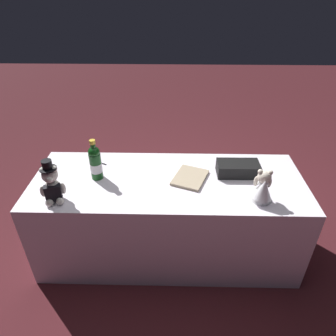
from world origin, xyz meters
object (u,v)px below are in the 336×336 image
at_px(teddy_bear_groom, 52,185).
at_px(gift_case_black, 238,169).
at_px(guestbook, 190,178).
at_px(champagne_bottle, 95,162).
at_px(signing_pen, 99,163).
at_px(teddy_bear_bride, 263,188).

relative_size(teddy_bear_groom, gift_case_black, 0.98).
relative_size(gift_case_black, guestbook, 1.16).
bearing_deg(champagne_bottle, gift_case_black, -176.13).
bearing_deg(gift_case_black, signing_pen, -6.98).
height_order(teddy_bear_groom, guestbook, teddy_bear_groom).
height_order(teddy_bear_groom, gift_case_black, teddy_bear_groom).
xyz_separation_m(teddy_bear_groom, teddy_bear_bride, (-1.34, -0.03, -0.02)).
height_order(gift_case_black, guestbook, gift_case_black).
distance_m(signing_pen, guestbook, 0.73).
height_order(champagne_bottle, signing_pen, champagne_bottle).
bearing_deg(teddy_bear_groom, gift_case_black, -165.03).
xyz_separation_m(teddy_bear_bride, guestbook, (0.45, -0.23, -0.09)).
height_order(signing_pen, gift_case_black, gift_case_black).
bearing_deg(guestbook, teddy_bear_bride, 173.99).
height_order(teddy_bear_groom, champagne_bottle, champagne_bottle).
xyz_separation_m(champagne_bottle, gift_case_black, (-1.03, -0.07, -0.08)).
bearing_deg(teddy_bear_bride, guestbook, -27.21).
relative_size(champagne_bottle, signing_pen, 2.29).
distance_m(teddy_bear_bride, signing_pen, 1.24).
height_order(champagne_bottle, gift_case_black, champagne_bottle).
bearing_deg(teddy_bear_bride, champagne_bottle, -11.69).
xyz_separation_m(teddy_bear_bride, signing_pen, (1.15, -0.43, -0.10)).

